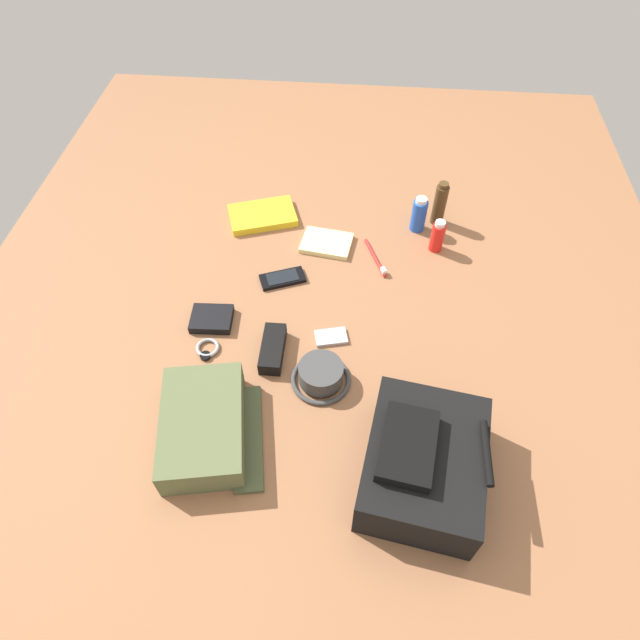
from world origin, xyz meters
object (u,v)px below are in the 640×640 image
(cell_phone, at_px, (283,278))
(toothbrush, at_px, (376,260))
(deodorant_spray, at_px, (419,215))
(sunglasses_case, at_px, (273,349))
(bucket_hat, at_px, (321,375))
(cologne_bottle, at_px, (440,204))
(notepad, at_px, (327,243))
(media_player, at_px, (331,337))
(sunscreen_spray, at_px, (438,236))
(backpack, at_px, (423,462))
(toiletry_pouch, at_px, (205,427))
(paperback_novel, at_px, (263,216))
(wristwatch, at_px, (207,349))
(wallet, at_px, (212,319))

(cell_phone, xyz_separation_m, toothbrush, (-0.10, 0.27, 0.00))
(deodorant_spray, xyz_separation_m, sunglasses_case, (0.52, -0.38, -0.04))
(bucket_hat, distance_m, sunglasses_case, 0.15)
(cologne_bottle, bearing_deg, notepad, -67.69)
(cell_phone, height_order, media_player, cell_phone)
(bucket_hat, height_order, media_player, bucket_hat)
(cell_phone, bearing_deg, sunscreen_spray, 111.08)
(backpack, relative_size, toiletry_pouch, 1.12)
(cologne_bottle, bearing_deg, cell_phone, -56.77)
(bucket_hat, relative_size, paperback_novel, 0.63)
(cologne_bottle, height_order, wristwatch, cologne_bottle)
(deodorant_spray, bearing_deg, sunscreen_spray, 31.74)
(sunglasses_case, bearing_deg, cell_phone, -178.14)
(backpack, relative_size, notepad, 2.30)
(deodorant_spray, distance_m, cell_phone, 0.47)
(notepad, bearing_deg, sunscreen_spray, 100.58)
(bucket_hat, bearing_deg, sunglasses_case, -118.84)
(cologne_bottle, relative_size, wristwatch, 2.09)
(wallet, xyz_separation_m, notepad, (-0.33, 0.29, -0.00))
(cell_phone, bearing_deg, toiletry_pouch, -11.98)
(media_player, height_order, wristwatch, same)
(toiletry_pouch, bearing_deg, toothbrush, 148.26)
(cologne_bottle, xyz_separation_m, deodorant_spray, (0.04, -0.06, -0.02))
(toothbrush, xyz_separation_m, sunglasses_case, (0.36, -0.26, 0.01))
(toothbrush, relative_size, sunglasses_case, 1.10)
(notepad, bearing_deg, toiletry_pouch, -10.24)
(backpack, distance_m, bucket_hat, 0.33)
(cell_phone, bearing_deg, backpack, 34.02)
(backpack, bearing_deg, cell_phone, -145.98)
(cell_phone, bearing_deg, cologne_bottle, 123.23)
(sunscreen_spray, relative_size, cell_phone, 0.75)
(bucket_hat, height_order, paperback_novel, bucket_hat)
(paperback_novel, xyz_separation_m, wristwatch, (0.53, -0.06, -0.00))
(paperback_novel, distance_m, toothbrush, 0.40)
(toothbrush, relative_size, notepad, 1.03)
(cologne_bottle, relative_size, wallet, 1.35)
(toothbrush, distance_m, notepad, 0.16)
(wristwatch, distance_m, notepad, 0.51)
(backpack, bearing_deg, paperback_novel, -149.89)
(cell_phone, height_order, wristwatch, cell_phone)
(backpack, distance_m, media_player, 0.43)
(wristwatch, relative_size, wallet, 0.65)
(wristwatch, bearing_deg, deodorant_spray, 133.54)
(media_player, height_order, toothbrush, toothbrush)
(toothbrush, bearing_deg, cologne_bottle, 136.50)
(backpack, bearing_deg, toothbrush, -170.56)
(toiletry_pouch, height_order, deodorant_spray, deodorant_spray)
(deodorant_spray, height_order, paperback_novel, deodorant_spray)
(cologne_bottle, bearing_deg, wristwatch, -47.50)
(media_player, xyz_separation_m, wristwatch, (0.07, -0.32, 0.00))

